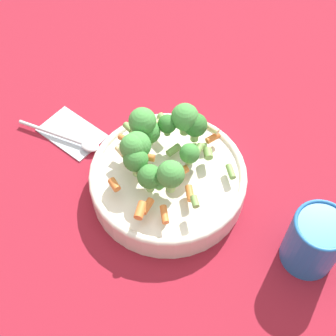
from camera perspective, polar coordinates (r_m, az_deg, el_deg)
The scene contains 6 objects.
ground_plane at distance 0.85m, azimuth -0.00°, elevation -2.53°, with size 3.00×3.00×0.00m, color maroon.
bowl at distance 0.82m, azimuth -0.00°, elevation -1.44°, with size 0.27×0.27×0.05m.
pasta_salad at distance 0.77m, azimuth -1.15°, elevation 2.77°, with size 0.21×0.21×0.09m.
cup at distance 0.77m, azimuth 17.42°, elevation -8.44°, with size 0.09×0.09×0.11m.
napkin at distance 0.94m, azimuth -11.65°, elevation 4.25°, with size 0.14×0.15×0.01m.
spoon at distance 0.92m, azimuth -11.49°, elevation 3.35°, with size 0.15×0.12×0.01m.
Camera 1 is at (-0.12, -0.44, 0.72)m, focal length 50.00 mm.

